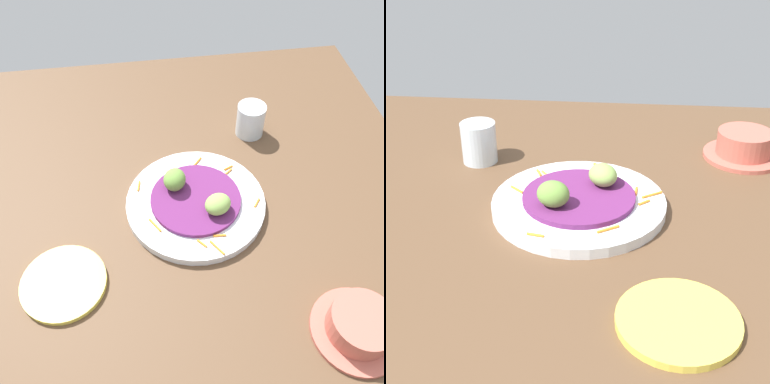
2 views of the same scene
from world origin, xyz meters
TOP-DOWN VIEW (x-y plane):
  - table_surface at (0.00, 0.00)cm, footprint 110.00×110.00cm
  - main_plate at (-5.95, -1.93)cm, footprint 27.45×27.45cm
  - cabbage_bed at (-5.95, -1.93)cm, footprint 17.77×17.77cm
  - carrot_garnish at (-7.08, -0.57)cm, footprint 23.87×24.63cm
  - guac_scoop_left at (-2.28, -5.47)cm, footprint 5.57×6.01cm
  - guac_scoop_center at (-9.62, 1.60)cm, footprint 6.68×6.39cm
  - side_plate_small at (19.17, 11.97)cm, footprint 14.81×14.81cm
  - terracotta_bowl at (-27.57, 27.11)cm, footprint 14.71×14.71cm
  - water_glass at (-21.51, -21.75)cm, footprint 6.40×6.40cm

SIDE VIEW (x-z plane):
  - table_surface at x=0.00cm, z-range 0.00..2.00cm
  - side_plate_small at x=19.17cm, z-range 2.00..3.04cm
  - main_plate at x=-5.95cm, z-range 2.00..3.73cm
  - carrot_garnish at x=-7.08cm, z-range 3.73..4.13cm
  - cabbage_bed at x=-5.95cm, z-range 3.73..4.58cm
  - terracotta_bowl at x=-27.57cm, z-range 1.68..6.90cm
  - water_glass at x=-21.51cm, z-range 2.00..9.53cm
  - guac_scoop_center at x=-9.62cm, z-range 4.58..8.07cm
  - guac_scoop_left at x=-2.28cm, z-range 4.58..8.59cm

